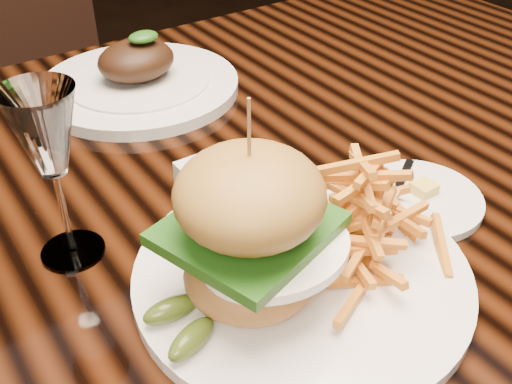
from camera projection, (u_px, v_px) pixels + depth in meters
dining_table at (215, 211)px, 0.81m from camera, size 1.60×0.90×0.75m
burger_plate at (303, 234)px, 0.56m from camera, size 0.33×0.33×0.22m
side_saucer at (416, 198)px, 0.69m from camera, size 0.15×0.15×0.02m
ramekin at (213, 178)px, 0.71m from camera, size 0.08×0.08×0.03m
wine_glass at (46, 139)px, 0.54m from camera, size 0.07×0.07×0.19m
far_dish at (139, 80)px, 0.92m from camera, size 0.30×0.30×0.10m
chair_far at (29, 72)px, 1.48m from camera, size 0.48×0.49×0.95m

